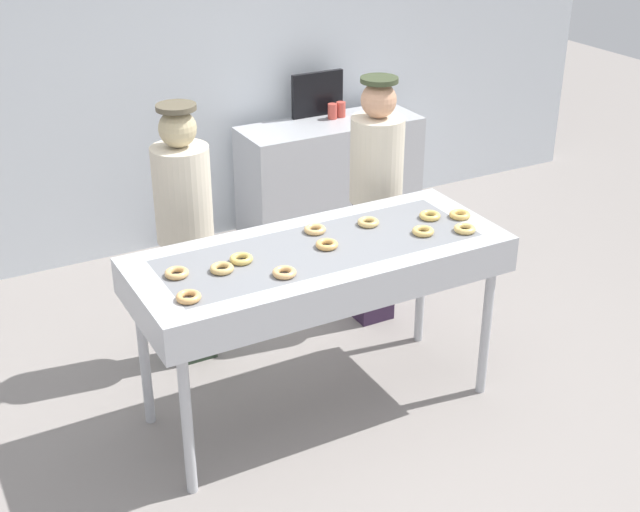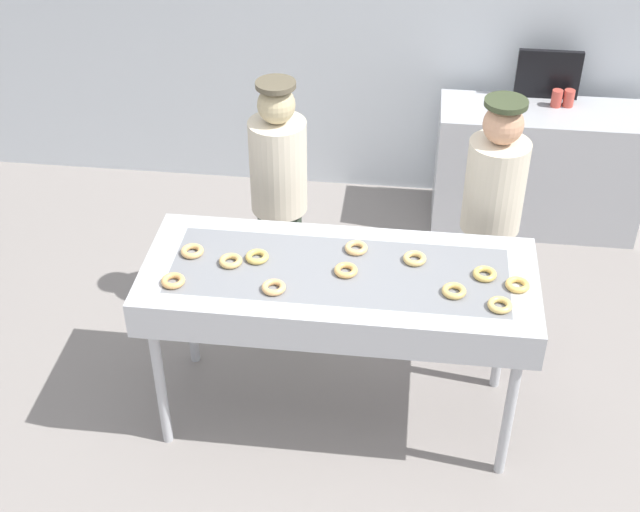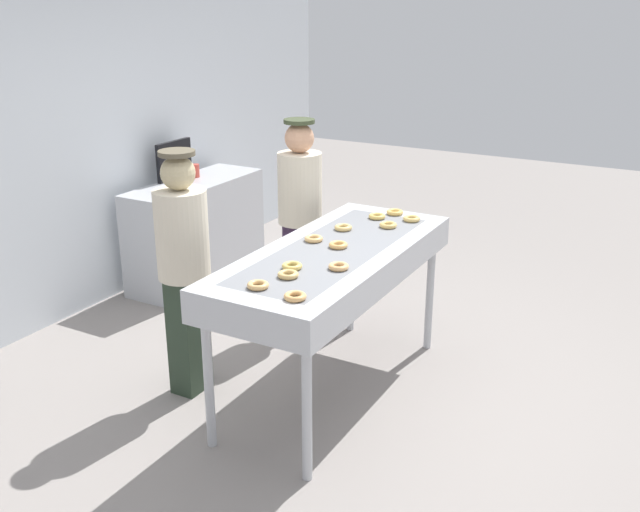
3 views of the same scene
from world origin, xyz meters
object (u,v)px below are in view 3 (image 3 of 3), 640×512
(glazed_donut_1, at_px, (258,285))
(glazed_donut_5, at_px, (314,239))
(menu_display, at_px, (174,160))
(glazed_donut_10, at_px, (339,266))
(prep_counter, at_px, (197,230))
(glazed_donut_2, at_px, (343,228))
(worker_baker, at_px, (300,212))
(paper_cup_0, at_px, (191,173))
(worker_assistant, at_px, (184,261))
(glazed_donut_7, at_px, (292,266))
(glazed_donut_6, at_px, (338,245))
(glazed_donut_11, at_px, (295,296))
(glazed_donut_4, at_px, (412,219))
(fryer_conveyor, at_px, (334,264))
(glazed_donut_9, at_px, (388,225))
(glazed_donut_0, at_px, (395,212))
(glazed_donut_8, at_px, (288,275))
(glazed_donut_3, at_px, (377,216))
(paper_cup_1, at_px, (195,171))

(glazed_donut_1, xyz_separation_m, glazed_donut_5, (0.84, 0.13, 0.00))
(glazed_donut_5, xyz_separation_m, menu_display, (1.16, 2.12, 0.07))
(glazed_donut_10, xyz_separation_m, prep_counter, (1.53, 2.29, -0.56))
(glazed_donut_2, xyz_separation_m, worker_baker, (0.42, 0.59, -0.08))
(glazed_donut_2, height_order, paper_cup_0, paper_cup_0)
(worker_assistant, bearing_deg, glazed_donut_2, 138.94)
(glazed_donut_2, height_order, prep_counter, glazed_donut_2)
(glazed_donut_5, bearing_deg, prep_counter, 58.72)
(glazed_donut_7, bearing_deg, glazed_donut_5, 15.48)
(glazed_donut_6, relative_size, menu_display, 0.27)
(paper_cup_0, bearing_deg, glazed_donut_11, -131.49)
(glazed_donut_4, distance_m, glazed_donut_6, 0.78)
(fryer_conveyor, xyz_separation_m, glazed_donut_1, (-0.77, 0.05, 0.12))
(glazed_donut_2, bearing_deg, glazed_donut_9, -50.70)
(glazed_donut_4, height_order, paper_cup_0, paper_cup_0)
(glazed_donut_1, height_order, worker_assistant, worker_assistant)
(glazed_donut_11, height_order, menu_display, menu_display)
(glazed_donut_1, relative_size, worker_assistant, 0.07)
(glazed_donut_6, bearing_deg, glazed_donut_1, 175.17)
(glazed_donut_2, bearing_deg, glazed_donut_7, -174.23)
(glazed_donut_4, height_order, glazed_donut_9, same)
(glazed_donut_0, xyz_separation_m, glazed_donut_5, (-0.82, 0.22, 0.00))
(glazed_donut_1, bearing_deg, glazed_donut_8, -15.68)
(glazed_donut_7, xyz_separation_m, menu_display, (1.66, 2.26, 0.07))
(glazed_donut_5, bearing_deg, worker_assistant, 128.00)
(glazed_donut_1, bearing_deg, glazed_donut_0, -2.94)
(glazed_donut_3, distance_m, worker_baker, 0.69)
(glazed_donut_0, xyz_separation_m, glazed_donut_2, (-0.51, 0.16, 0.00))
(glazed_donut_5, xyz_separation_m, glazed_donut_6, (-0.04, -0.20, 0.00))
(glazed_donut_6, relative_size, glazed_donut_10, 1.00)
(glazed_donut_3, height_order, glazed_donut_6, same)
(worker_baker, height_order, paper_cup_0, worker_baker)
(glazed_donut_2, height_order, paper_cup_1, paper_cup_1)
(glazed_donut_3, bearing_deg, glazed_donut_10, -167.29)
(fryer_conveyor, xyz_separation_m, glazed_donut_4, (0.79, -0.20, 0.12))
(glazed_donut_7, bearing_deg, glazed_donut_4, -11.36)
(glazed_donut_7, height_order, glazed_donut_10, same)
(glazed_donut_11, bearing_deg, prep_counter, 48.39)
(glazed_donut_5, bearing_deg, glazed_donut_10, -134.64)
(glazed_donut_2, distance_m, glazed_donut_10, 0.75)
(glazed_donut_6, bearing_deg, glazed_donut_4, -13.76)
(glazed_donut_7, height_order, paper_cup_1, paper_cup_1)
(glazed_donut_6, bearing_deg, glazed_donut_2, 22.51)
(menu_display, bearing_deg, fryer_conveyor, -118.07)
(glazed_donut_0, bearing_deg, prep_counter, 80.86)
(worker_assistant, bearing_deg, glazed_donut_4, 139.93)
(glazed_donut_9, bearing_deg, glazed_donut_8, 174.43)
(glazed_donut_6, bearing_deg, glazed_donut_11, -167.41)
(glazed_donut_6, height_order, glazed_donut_11, same)
(glazed_donut_3, height_order, glazed_donut_9, same)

